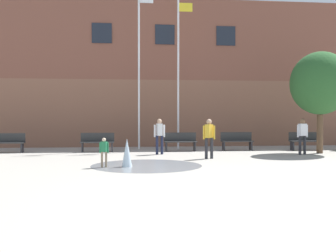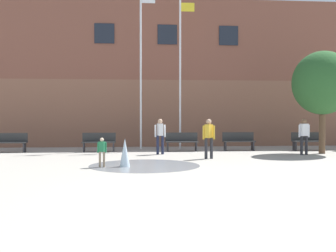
{
  "view_description": "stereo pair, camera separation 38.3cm",
  "coord_description": "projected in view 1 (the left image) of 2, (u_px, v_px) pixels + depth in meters",
  "views": [
    {
      "loc": [
        -2.2,
        -8.03,
        1.67
      ],
      "look_at": [
        -0.45,
        8.21,
        1.3
      ],
      "focal_mm": 42.0,
      "sensor_mm": 36.0,
      "label": 1
    },
    {
      "loc": [
        -1.81,
        -8.06,
        1.67
      ],
      "look_at": [
        -0.45,
        8.21,
        1.3
      ],
      "focal_mm": 42.0,
      "sensor_mm": 36.0,
      "label": 2
    }
  ],
  "objects": [
    {
      "name": "ground_plane",
      "position": [
        231.0,
        197.0,
        8.25
      ],
      "size": [
        100.0,
        100.0,
        0.0
      ],
      "primitive_type": "plane",
      "color": "#9E998E"
    },
    {
      "name": "library_building",
      "position": [
        160.0,
        78.0,
        25.08
      ],
      "size": [
        36.0,
        6.05,
        8.38
      ],
      "color": "brown",
      "rests_on": "ground"
    },
    {
      "name": "splash_fountain",
      "position": [
        137.0,
        159.0,
        13.36
      ],
      "size": [
        3.82,
        3.82,
        0.95
      ],
      "color": "gray",
      "rests_on": "ground"
    },
    {
      "name": "park_bench_far_left",
      "position": [
        7.0,
        142.0,
        18.43
      ],
      "size": [
        1.6,
        0.44,
        0.91
      ],
      "color": "#28282D",
      "rests_on": "ground"
    },
    {
      "name": "park_bench_left_of_flagpoles",
      "position": [
        97.0,
        142.0,
        18.83
      ],
      "size": [
        1.6,
        0.44,
        0.91
      ],
      "color": "#28282D",
      "rests_on": "ground"
    },
    {
      "name": "park_bench_under_left_flagpole",
      "position": [
        180.0,
        141.0,
        19.24
      ],
      "size": [
        1.6,
        0.44,
        0.91
      ],
      "color": "#28282D",
      "rests_on": "ground"
    },
    {
      "name": "park_bench_center",
      "position": [
        237.0,
        141.0,
        19.7
      ],
      "size": [
        1.6,
        0.44,
        0.91
      ],
      "color": "#28282D",
      "rests_on": "ground"
    },
    {
      "name": "park_bench_far_right",
      "position": [
        305.0,
        141.0,
        19.77
      ],
      "size": [
        1.6,
        0.44,
        0.91
      ],
      "color": "#28282D",
      "rests_on": "ground"
    },
    {
      "name": "teen_by_trashcan",
      "position": [
        209.0,
        135.0,
        15.75
      ],
      "size": [
        0.5,
        0.39,
        1.59
      ],
      "rotation": [
        0.0,
        0.0,
        -2.27
      ],
      "color": "#28282D",
      "rests_on": "ground"
    },
    {
      "name": "adult_near_bench",
      "position": [
        159.0,
        134.0,
        17.57
      ],
      "size": [
        0.5,
        0.37,
        1.59
      ],
      "rotation": [
        0.0,
        0.0,
        1.77
      ],
      "color": "#1E233D",
      "rests_on": "ground"
    },
    {
      "name": "adult_in_red",
      "position": [
        302.0,
        134.0,
        17.46
      ],
      "size": [
        0.5,
        0.28,
        1.59
      ],
      "rotation": [
        0.0,
        0.0,
        -2.89
      ],
      "color": "#28282D",
      "rests_on": "ground"
    },
    {
      "name": "child_with_pink_shirt",
      "position": [
        104.0,
        150.0,
        13.01
      ],
      "size": [
        0.31,
        0.2,
        0.99
      ],
      "rotation": [
        0.0,
        0.0,
        2.68
      ],
      "color": "#89755B",
      "rests_on": "ground"
    },
    {
      "name": "flagpole_left",
      "position": [
        139.0,
        63.0,
        20.33
      ],
      "size": [
        0.8,
        0.1,
        8.43
      ],
      "color": "silver",
      "rests_on": "ground"
    },
    {
      "name": "flagpole_right",
      "position": [
        179.0,
        68.0,
        20.55
      ],
      "size": [
        0.8,
        0.1,
        8.04
      ],
      "color": "silver",
      "rests_on": "ground"
    },
    {
      "name": "street_tree_near_building",
      "position": [
        320.0,
        83.0,
        18.06
      ],
      "size": [
        2.72,
        2.72,
        4.68
      ],
      "color": "brown",
      "rests_on": "ground"
    }
  ]
}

